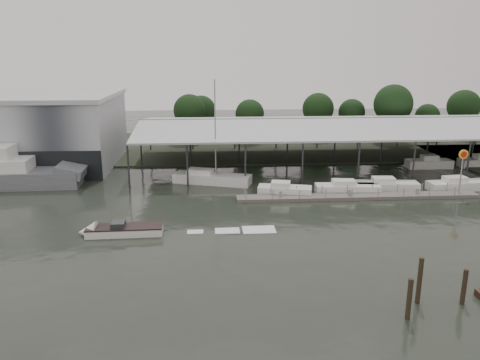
{
  "coord_description": "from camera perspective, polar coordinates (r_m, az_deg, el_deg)",
  "views": [
    {
      "loc": [
        -2.11,
        -40.41,
        16.03
      ],
      "look_at": [
        1.36,
        9.73,
        2.5
      ],
      "focal_mm": 35.0,
      "sensor_mm": 36.0,
      "label": 1
    }
  ],
  "objects": [
    {
      "name": "ground",
      "position": [
        43.52,
        -0.9,
        -6.55
      ],
      "size": [
        200.0,
        200.0,
        0.0
      ],
      "primitive_type": "plane",
      "color": "#252B23",
      "rests_on": "ground"
    },
    {
      "name": "land_strip_far",
      "position": [
        83.96,
        -2.45,
        4.11
      ],
      "size": [
        140.0,
        30.0,
        0.3
      ],
      "color": "#303628",
      "rests_on": "ground"
    },
    {
      "name": "storage_warehouse",
      "position": [
        75.73,
        -24.02,
        5.61
      ],
      "size": [
        24.5,
        20.5,
        10.5
      ],
      "color": "#AFB3BA",
      "rests_on": "ground"
    },
    {
      "name": "covered_boat_shed",
      "position": [
        71.72,
        11.63,
        6.82
      ],
      "size": [
        58.24,
        24.0,
        6.96
      ],
      "color": "#B8BBBD",
      "rests_on": "ground"
    },
    {
      "name": "floating_dock",
      "position": [
        55.54,
        14.17,
        -1.97
      ],
      "size": [
        28.0,
        2.0,
        1.4
      ],
      "color": "#67605A",
      "rests_on": "ground"
    },
    {
      "name": "shell_fuel_sign",
      "position": [
        59.45,
        25.48,
        1.84
      ],
      "size": [
        1.1,
        0.18,
        5.55
      ],
      "color": "gray",
      "rests_on": "ground"
    },
    {
      "name": "grey_trawler",
      "position": [
        65.17,
        -26.49,
        0.65
      ],
      "size": [
        18.89,
        5.94,
        8.84
      ],
      "rotation": [
        0.0,
        0.0,
        0.04
      ],
      "color": "slate",
      "rests_on": "ground"
    },
    {
      "name": "white_sailboat",
      "position": [
        60.12,
        -3.56,
        0.22
      ],
      "size": [
        10.27,
        5.56,
        13.31
      ],
      "rotation": [
        0.0,
        0.0,
        -0.32
      ],
      "color": "white",
      "rests_on": "ground"
    },
    {
      "name": "speedboat_underway",
      "position": [
        44.57,
        -14.67,
        -5.99
      ],
      "size": [
        18.58,
        2.67,
        2.0
      ],
      "rotation": [
        0.0,
        0.0,
        3.17
      ],
      "color": "white",
      "rests_on": "ground"
    },
    {
      "name": "moored_cruiser_0",
      "position": [
        55.15,
        5.4,
        -1.24
      ],
      "size": [
        6.57,
        3.52,
        1.7
      ],
      "rotation": [
        0.0,
        0.0,
        -0.22
      ],
      "color": "white",
      "rests_on": "ground"
    },
    {
      "name": "moored_cruiser_1",
      "position": [
        57.12,
        12.89,
        -0.98
      ],
      "size": [
        7.69,
        2.69,
        1.7
      ],
      "rotation": [
        0.0,
        0.0,
        -0.07
      ],
      "color": "white",
      "rests_on": "ground"
    },
    {
      "name": "moored_cruiser_2",
      "position": [
        59.57,
        17.41,
        -0.64
      ],
      "size": [
        7.64,
        2.87,
        1.7
      ],
      "rotation": [
        0.0,
        0.0,
        -0.09
      ],
      "color": "white",
      "rests_on": "ground"
    },
    {
      "name": "moored_cruiser_3",
      "position": [
        63.08,
        25.01,
        -0.53
      ],
      "size": [
        7.77,
        2.92,
        1.7
      ],
      "rotation": [
        0.0,
        0.0,
        0.1
      ],
      "color": "white",
      "rests_on": "ground"
    },
    {
      "name": "mooring_pilings",
      "position": [
        33.46,
        26.05,
        -13.1
      ],
      "size": [
        7.92,
        8.48,
        3.82
      ],
      "color": "#312618",
      "rests_on": "ground"
    },
    {
      "name": "horizon_tree_line",
      "position": [
        92.07,
        12.7,
        8.42
      ],
      "size": [
        65.64,
        11.89,
        10.74
      ],
      "color": "black",
      "rests_on": "ground"
    }
  ]
}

